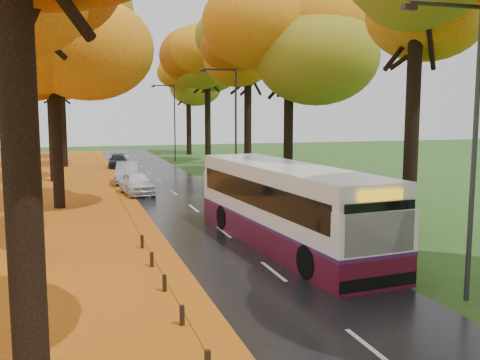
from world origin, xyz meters
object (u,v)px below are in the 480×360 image
car_white (137,183)px  car_silver (128,173)px  streetlamp_far (172,116)px  bus (286,204)px  streetlamp_near (468,131)px  streetlamp_mid (232,119)px  car_dark (118,161)px

car_white → car_silver: bearing=83.1°
streetlamp_far → bus: size_ratio=0.66×
streetlamp_near → car_white: bearing=106.0°
streetlamp_near → car_white: size_ratio=1.94×
streetlamp_far → car_silver: size_ratio=1.75×
streetlamp_far → car_silver: (-6.30, -16.42, -3.92)m
streetlamp_mid → bus: (-2.28, -14.93, -3.03)m
streetlamp_near → car_dark: bearing=98.8°
bus → car_dark: bus is taller
streetlamp_mid → car_silver: streetlamp_mid is taller
car_white → car_dark: bearing=82.4°
streetlamp_near → streetlamp_far: bearing=90.0°
streetlamp_mid → streetlamp_far: size_ratio=1.00×
streetlamp_near → car_silver: bearing=102.9°
car_silver → bus: bearing=-69.5°
car_white → car_dark: (0.22, 17.22, -0.11)m
streetlamp_far → car_dark: bearing=-141.3°
bus → streetlamp_far: bearing=81.8°
bus → car_dark: (-3.79, 32.06, -1.05)m
car_white → streetlamp_near: bearing=-80.8°
car_silver → streetlamp_near: bearing=-67.7°
car_white → streetlamp_far: bearing=67.2°
streetlamp_mid → car_silver: 9.28m
car_white → streetlamp_mid: bearing=-6.0°
streetlamp_near → streetlamp_far: 44.00m
streetlamp_near → car_white: (-6.30, 21.91, -3.97)m
car_white → bus: bearing=-81.7°
streetlamp_far → car_white: size_ratio=1.94×
streetlamp_far → bus: 37.13m
bus → car_dark: 32.30m
streetlamp_near → streetlamp_far: size_ratio=1.00×
streetlamp_mid → car_dark: 18.63m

